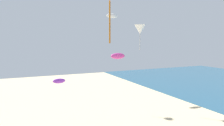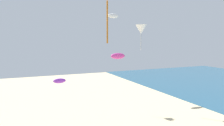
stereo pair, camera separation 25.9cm
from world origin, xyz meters
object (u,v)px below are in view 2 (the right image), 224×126
kite_magenta_parafoil (118,56)px  kite_purple_parafoil_2 (60,81)px  kite_white_delta (141,29)px  kite_white_parafoil (113,16)px

kite_magenta_parafoil → kite_purple_parafoil_2: size_ratio=1.10×
kite_white_delta → kite_white_parafoil: size_ratio=1.78×
kite_magenta_parafoil → kite_purple_parafoil_2: bearing=139.6°
kite_white_parafoil → kite_purple_parafoil_2: bearing=-135.0°
kite_magenta_parafoil → kite_white_parafoil: bearing=67.6°
kite_white_delta → kite_white_parafoil: (-0.85, 7.36, 2.55)m
kite_magenta_parafoil → kite_purple_parafoil_2: (-4.68, 3.99, -2.66)m
kite_white_parafoil → kite_purple_parafoil_2: kite_white_parafoil is taller
kite_white_parafoil → kite_magenta_parafoil: (-6.06, -14.72, -5.48)m
kite_white_delta → kite_white_parafoil: kite_white_parafoil is taller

